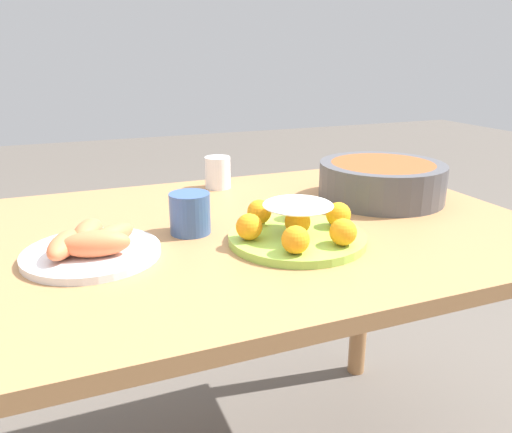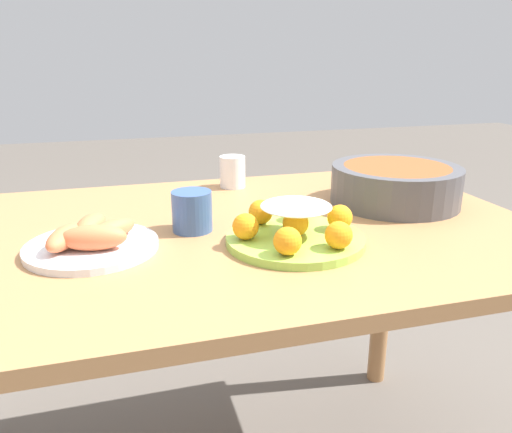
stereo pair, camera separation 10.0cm
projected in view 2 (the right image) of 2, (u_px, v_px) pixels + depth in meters
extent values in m
cylinder|color=#A87547|center=(383.00, 286.00, 1.69)|extent=(0.06, 0.06, 0.73)
cube|color=#A87547|center=(220.00, 234.00, 1.06)|extent=(1.36, 0.84, 0.03)
cylinder|color=#99CC4C|center=(295.00, 239.00, 0.97)|extent=(0.27, 0.27, 0.02)
sphere|color=orange|center=(340.00, 217.00, 0.99)|extent=(0.05, 0.05, 0.05)
sphere|color=orange|center=(300.00, 208.00, 1.05)|extent=(0.05, 0.05, 0.05)
sphere|color=orange|center=(261.00, 212.00, 1.03)|extent=(0.05, 0.05, 0.05)
sphere|color=orange|center=(246.00, 226.00, 0.94)|extent=(0.05, 0.05, 0.05)
sphere|color=orange|center=(288.00, 241.00, 0.87)|extent=(0.05, 0.05, 0.05)
sphere|color=orange|center=(339.00, 235.00, 0.90)|extent=(0.05, 0.05, 0.05)
ellipsoid|color=white|center=(296.00, 206.00, 0.95)|extent=(0.14, 0.14, 0.02)
sphere|color=orange|center=(296.00, 223.00, 0.96)|extent=(0.05, 0.05, 0.05)
cylinder|color=#4C4C51|center=(395.00, 185.00, 1.22)|extent=(0.31, 0.31, 0.09)
cylinder|color=brown|center=(397.00, 168.00, 1.20)|extent=(0.25, 0.25, 0.01)
cylinder|color=silver|center=(92.00, 247.00, 0.93)|extent=(0.25, 0.25, 0.01)
ellipsoid|color=#E57042|center=(111.00, 230.00, 0.94)|extent=(0.11, 0.10, 0.04)
ellipsoid|color=#E57042|center=(91.00, 225.00, 0.97)|extent=(0.08, 0.11, 0.04)
ellipsoid|color=#E57042|center=(64.00, 238.00, 0.91)|extent=(0.08, 0.12, 0.04)
ellipsoid|color=#E57042|center=(93.00, 238.00, 0.89)|extent=(0.12, 0.07, 0.05)
cylinder|color=#38568E|center=(192.00, 211.00, 1.03)|extent=(0.08, 0.08, 0.08)
cylinder|color=white|center=(233.00, 172.00, 1.36)|extent=(0.07, 0.07, 0.09)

